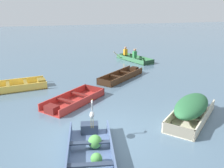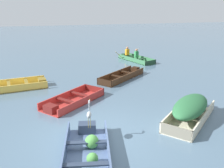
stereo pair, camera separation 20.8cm
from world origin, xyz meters
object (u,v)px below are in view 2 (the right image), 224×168
object	(u,v)px
skiff_yellow_mid_moored	(21,85)
skiff_cream_outer_moored	(190,108)
dinghy_slate_blue_foreground	(88,154)
rowboat_green_with_crew	(134,58)
skiff_red_far_moored	(71,101)
skiff_dark_varnish_near_moored	(123,76)
heron_on_dinghy	(89,114)

from	to	relation	value
skiff_yellow_mid_moored	skiff_cream_outer_moored	bearing A→B (deg)	-39.54
dinghy_slate_blue_foreground	rowboat_green_with_crew	xyz separation A→B (m)	(5.06, 11.09, 0.03)
skiff_cream_outer_moored	rowboat_green_with_crew	bearing A→B (deg)	83.16
skiff_red_far_moored	rowboat_green_with_crew	xyz separation A→B (m)	(5.16, 7.09, 0.07)
dinghy_slate_blue_foreground	skiff_cream_outer_moored	size ratio (longest dim) A/B	1.22
skiff_dark_varnish_near_moored	rowboat_green_with_crew	world-z (taller)	rowboat_green_with_crew
skiff_cream_outer_moored	rowboat_green_with_crew	size ratio (longest dim) A/B	0.91
heron_on_dinghy	skiff_dark_varnish_near_moored	bearing A→B (deg)	65.20
dinghy_slate_blue_foreground	skiff_red_far_moored	size ratio (longest dim) A/B	1.22
skiff_cream_outer_moored	heron_on_dinghy	xyz separation A→B (m)	(-3.71, -0.54, 0.44)
skiff_dark_varnish_near_moored	skiff_cream_outer_moored	bearing A→B (deg)	-81.19
heron_on_dinghy	rowboat_green_with_crew	bearing A→B (deg)	64.49
skiff_red_far_moored	skiff_dark_varnish_near_moored	bearing A→B (deg)	44.14
dinghy_slate_blue_foreground	skiff_cream_outer_moored	distance (m)	4.17
skiff_red_far_moored	heron_on_dinghy	xyz separation A→B (m)	(0.30, -3.10, 0.80)
skiff_cream_outer_moored	rowboat_green_with_crew	distance (m)	9.72
heron_on_dinghy	dinghy_slate_blue_foreground	bearing A→B (deg)	-102.05
rowboat_green_with_crew	heron_on_dinghy	bearing A→B (deg)	-115.51
skiff_yellow_mid_moored	skiff_cream_outer_moored	world-z (taller)	skiff_cream_outer_moored
skiff_cream_outer_moored	heron_on_dinghy	size ratio (longest dim) A/B	3.43
skiff_dark_varnish_near_moored	rowboat_green_with_crew	distance (m)	4.53
skiff_dark_varnish_near_moored	skiff_red_far_moored	size ratio (longest dim) A/B	1.06
skiff_yellow_mid_moored	skiff_red_far_moored	xyz separation A→B (m)	(2.26, -2.61, -0.01)
skiff_red_far_moored	skiff_cream_outer_moored	bearing A→B (deg)	-32.54
skiff_dark_varnish_near_moored	heron_on_dinghy	bearing A→B (deg)	-114.80
skiff_yellow_mid_moored	rowboat_green_with_crew	bearing A→B (deg)	31.13
heron_on_dinghy	skiff_red_far_moored	bearing A→B (deg)	95.52
skiff_dark_varnish_near_moored	skiff_cream_outer_moored	size ratio (longest dim) A/B	1.07
dinghy_slate_blue_foreground	skiff_red_far_moored	distance (m)	4.00
skiff_dark_varnish_near_moored	skiff_yellow_mid_moored	bearing A→B (deg)	-175.43
skiff_dark_varnish_near_moored	skiff_yellow_mid_moored	xyz separation A→B (m)	(-5.39, -0.43, 0.01)
skiff_cream_outer_moored	heron_on_dinghy	bearing A→B (deg)	-171.66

